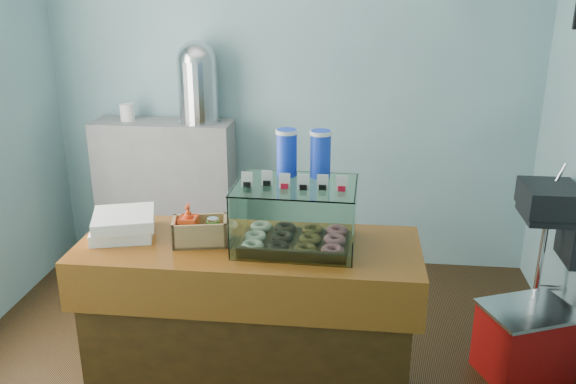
# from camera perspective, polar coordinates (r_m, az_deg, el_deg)

# --- Properties ---
(ground) EXTENTS (3.50, 3.50, 0.00)m
(ground) POSITION_cam_1_polar(r_m,az_deg,el_deg) (3.53, -2.66, -16.58)
(ground) COLOR black
(ground) RESTS_ON ground
(room_shell) EXTENTS (3.54, 3.04, 2.82)m
(room_shell) POSITION_cam_1_polar(r_m,az_deg,el_deg) (2.88, -2.66, 12.06)
(room_shell) COLOR #6F98A2
(room_shell) RESTS_ON ground
(counter) EXTENTS (1.60, 0.60, 0.90)m
(counter) POSITION_cam_1_polar(r_m,az_deg,el_deg) (3.06, -3.56, -12.44)
(counter) COLOR #43280C
(counter) RESTS_ON ground
(back_shelf) EXTENTS (1.00, 0.32, 1.10)m
(back_shelf) POSITION_cam_1_polar(r_m,az_deg,el_deg) (4.61, -11.26, -0.19)
(back_shelf) COLOR gray
(back_shelf) RESTS_ON ground
(display_case) EXTENTS (0.56, 0.42, 0.52)m
(display_case) POSITION_cam_1_polar(r_m,az_deg,el_deg) (2.80, 0.90, -1.52)
(display_case) COLOR #382310
(display_case) RESTS_ON counter
(condiment_crate) EXTENTS (0.28, 0.20, 0.19)m
(condiment_crate) POSITION_cam_1_polar(r_m,az_deg,el_deg) (2.86, -8.45, -3.50)
(condiment_crate) COLOR tan
(condiment_crate) RESTS_ON counter
(pastry_boxes) EXTENTS (0.36, 0.36, 0.11)m
(pastry_boxes) POSITION_cam_1_polar(r_m,az_deg,el_deg) (3.03, -15.15, -2.94)
(pastry_boxes) COLOR white
(pastry_boxes) RESTS_ON counter
(coffee_urn) EXTENTS (0.31, 0.31, 0.57)m
(coffee_urn) POSITION_cam_1_polar(r_m,az_deg,el_deg) (4.34, -8.43, 10.33)
(coffee_urn) COLOR silver
(coffee_urn) RESTS_ON back_shelf
(red_cooler) EXTENTS (0.57, 0.51, 0.41)m
(red_cooler) POSITION_cam_1_polar(r_m,az_deg,el_deg) (3.64, 21.32, -12.88)
(red_cooler) COLOR red
(red_cooler) RESTS_ON ground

